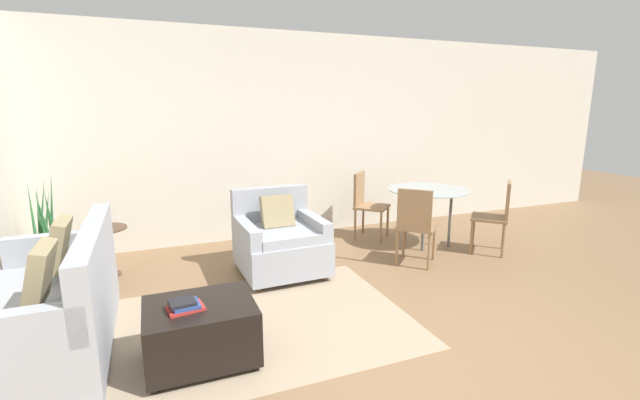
{
  "coord_description": "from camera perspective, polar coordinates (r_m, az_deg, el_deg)",
  "views": [
    {
      "loc": [
        -1.63,
        -2.32,
        1.78
      ],
      "look_at": [
        0.12,
        2.03,
        0.75
      ],
      "focal_mm": 24.0,
      "sensor_mm": 36.0,
      "label": 1
    }
  ],
  "objects": [
    {
      "name": "armchair",
      "position": [
        4.67,
        -5.38,
        -5.53
      ],
      "size": [
        0.89,
        0.9,
        0.89
      ],
      "color": "#999EA8",
      "rests_on": "ground_plane"
    },
    {
      "name": "dining_table",
      "position": [
        5.7,
        14.27,
        0.52
      ],
      "size": [
        1.04,
        1.04,
        0.74
      ],
      "color": "#99A8AD",
      "rests_on": "ground_plane"
    },
    {
      "name": "side_table",
      "position": [
        5.08,
        -26.7,
        -5.04
      ],
      "size": [
        0.45,
        0.45,
        0.53
      ],
      "color": "#4C3828",
      "rests_on": "ground_plane"
    },
    {
      "name": "dining_chair_far_left",
      "position": [
        5.9,
        6.15,
        -0.05
      ],
      "size": [
        0.59,
        0.59,
        0.9
      ],
      "color": "#93704C",
      "rests_on": "ground_plane"
    },
    {
      "name": "dining_chair_near_left",
      "position": [
        4.92,
        12.63,
        -2.8
      ],
      "size": [
        0.59,
        0.59,
        0.9
      ],
      "color": "#93704C",
      "rests_on": "ground_plane"
    },
    {
      "name": "couch",
      "position": [
        3.81,
        -32.23,
        -12.31
      ],
      "size": [
        0.9,
        1.73,
        0.91
      ],
      "color": "#999EA8",
      "rests_on": "ground_plane"
    },
    {
      "name": "wall_back",
      "position": [
        5.89,
        -5.84,
        8.37
      ],
      "size": [
        12.0,
        0.06,
        2.75
      ],
      "color": "beige",
      "rests_on": "ground_plane"
    },
    {
      "name": "ottoman",
      "position": [
        3.26,
        -15.61,
        -16.39
      ],
      "size": [
        0.75,
        0.6,
        0.43
      ],
      "color": "black",
      "rests_on": "ground_plane"
    },
    {
      "name": "dining_chair_near_right",
      "position": [
        5.66,
        22.6,
        -1.48
      ],
      "size": [
        0.59,
        0.59,
        0.9
      ],
      "color": "#93704C",
      "rests_on": "ground_plane"
    },
    {
      "name": "tv_remote_primary",
      "position": [
        3.23,
        -18.7,
        -12.83
      ],
      "size": [
        0.05,
        0.15,
        0.01
      ],
      "color": "#B7B7BC",
      "rests_on": "ottoman"
    },
    {
      "name": "ground_plane",
      "position": [
        3.35,
        11.82,
        -20.01
      ],
      "size": [
        20.0,
        20.0,
        0.0
      ],
      "primitive_type": "plane",
      "color": "brown"
    },
    {
      "name": "book_stack",
      "position": [
        3.11,
        -17.6,
        -13.25
      ],
      "size": [
        0.26,
        0.2,
        0.07
      ],
      "color": "#B72D28",
      "rests_on": "ottoman"
    },
    {
      "name": "picture_frame",
      "position": [
        5.02,
        -26.96,
        -2.45
      ],
      "size": [
        0.12,
        0.07,
        0.17
      ],
      "color": "black",
      "rests_on": "side_table"
    },
    {
      "name": "area_rug",
      "position": [
        3.77,
        -8.22,
        -15.89
      ],
      "size": [
        2.5,
        1.85,
        0.01
      ],
      "color": "gray",
      "rests_on": "ground_plane"
    },
    {
      "name": "potted_plant",
      "position": [
        5.15,
        -32.35,
        -6.51
      ],
      "size": [
        0.36,
        0.36,
        1.15
      ],
      "color": "maroon",
      "rests_on": "ground_plane"
    }
  ]
}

